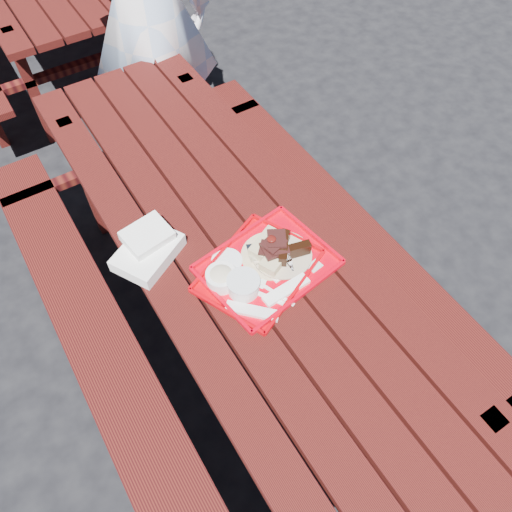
# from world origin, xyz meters

# --- Properties ---
(ground) EXTENTS (60.00, 60.00, 0.00)m
(ground) POSITION_xyz_m (0.00, 0.00, 0.00)
(ground) COLOR black
(ground) RESTS_ON ground
(picnic_table_near) EXTENTS (1.41, 2.40, 0.75)m
(picnic_table_near) POSITION_xyz_m (-0.00, 0.00, 0.56)
(picnic_table_near) COLOR #49140E
(picnic_table_near) RESTS_ON ground
(near_tray) EXTENTS (0.49, 0.44, 0.13)m
(near_tray) POSITION_xyz_m (-0.01, -0.16, 0.78)
(near_tray) COLOR #BD010A
(near_tray) RESTS_ON picnic_table_near
(far_tray) EXTENTS (0.48, 0.40, 0.07)m
(far_tray) POSITION_xyz_m (0.03, -0.18, 0.77)
(far_tray) COLOR red
(far_tray) RESTS_ON picnic_table_near
(white_cloth) EXTENTS (0.28, 0.26, 0.09)m
(white_cloth) POSITION_xyz_m (-0.29, 0.10, 0.79)
(white_cloth) COLOR white
(white_cloth) RESTS_ON picnic_table_near
(person) EXTENTS (0.77, 0.65, 1.81)m
(person) POSITION_xyz_m (0.29, 1.33, 0.91)
(person) COLOR #BAD8FF
(person) RESTS_ON ground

